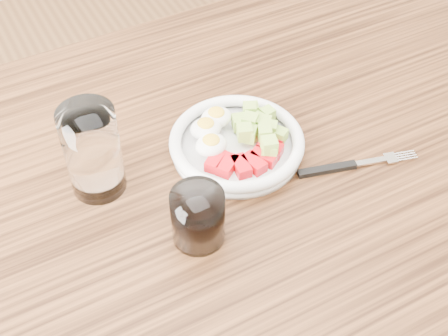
{
  "coord_description": "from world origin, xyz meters",
  "views": [
    {
      "loc": [
        -0.3,
        -0.53,
        1.46
      ],
      "look_at": [
        -0.01,
        0.01,
        0.8
      ],
      "focal_mm": 50.0,
      "sensor_mm": 36.0,
      "label": 1
    }
  ],
  "objects": [
    {
      "name": "bowl",
      "position": [
        0.04,
        0.06,
        0.79
      ],
      "size": [
        0.21,
        0.21,
        0.05
      ],
      "color": "silver",
      "rests_on": "dining_table"
    },
    {
      "name": "water_glass",
      "position": [
        -0.17,
        0.09,
        0.84
      ],
      "size": [
        0.08,
        0.08,
        0.14
      ],
      "primitive_type": "cylinder",
      "color": "white",
      "rests_on": "dining_table"
    },
    {
      "name": "fork",
      "position": [
        0.16,
        -0.05,
        0.77
      ],
      "size": [
        0.19,
        0.06,
        0.01
      ],
      "color": "black",
      "rests_on": "dining_table"
    },
    {
      "name": "coffee_glass",
      "position": [
        -0.09,
        -0.06,
        0.81
      ],
      "size": [
        0.07,
        0.07,
        0.08
      ],
      "color": "white",
      "rests_on": "dining_table"
    },
    {
      "name": "dining_table",
      "position": [
        0.0,
        0.0,
        0.67
      ],
      "size": [
        1.5,
        0.9,
        0.77
      ],
      "color": "brown",
      "rests_on": "ground"
    }
  ]
}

